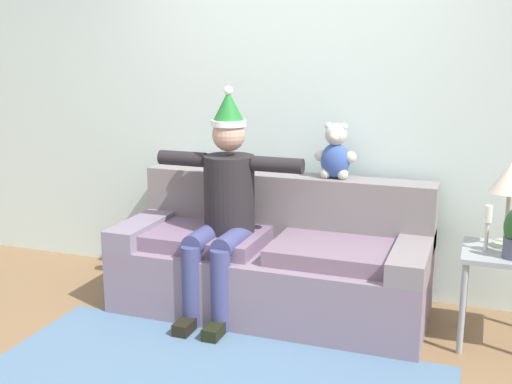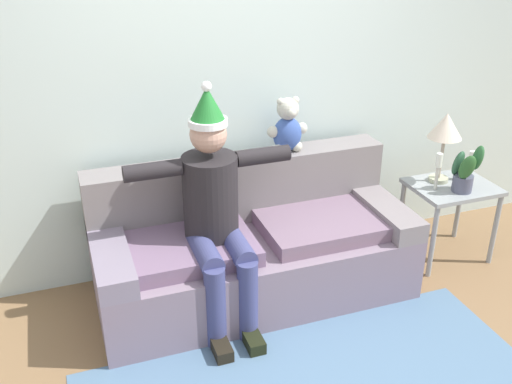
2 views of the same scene
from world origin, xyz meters
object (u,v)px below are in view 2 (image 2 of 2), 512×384
at_px(side_table, 451,196).
at_px(potted_plant, 465,171).
at_px(teddy_bear, 288,127).
at_px(person_seated, 215,207).
at_px(candle_short, 471,162).
at_px(couch, 252,246).
at_px(candle_tall, 438,166).
at_px(table_lamp, 446,129).

distance_m(side_table, potted_plant, 0.26).
bearing_deg(side_table, teddy_bear, 164.10).
xyz_separation_m(person_seated, candle_short, (1.97, 0.14, -0.03)).
bearing_deg(person_seated, candle_short, 3.98).
bearing_deg(couch, candle_tall, -3.96).
xyz_separation_m(couch, potted_plant, (1.51, -0.18, 0.40)).
bearing_deg(couch, candle_short, -1.14).
distance_m(couch, teddy_bear, 0.84).
bearing_deg(candle_tall, person_seated, -177.30).
distance_m(potted_plant, candle_short, 0.22).
relative_size(potted_plant, candle_short, 1.55).
bearing_deg(person_seated, couch, 30.35).
bearing_deg(teddy_bear, side_table, -15.90).
bearing_deg(person_seated, side_table, 3.08).
height_order(person_seated, potted_plant, person_seated).
xyz_separation_m(couch, candle_short, (1.68, -0.03, 0.39)).
distance_m(couch, candle_tall, 1.42).
xyz_separation_m(couch, person_seated, (-0.29, -0.17, 0.43)).
bearing_deg(side_table, couch, 177.23).
bearing_deg(candle_short, potted_plant, -138.37).
distance_m(potted_plant, candle_tall, 0.19).
xyz_separation_m(couch, teddy_bear, (0.35, 0.26, 0.72)).
bearing_deg(candle_tall, potted_plant, -28.25).
height_order(person_seated, candle_tall, person_seated).
relative_size(table_lamp, candle_short, 2.30).
height_order(person_seated, side_table, person_seated).
relative_size(couch, side_table, 3.51).
relative_size(person_seated, candle_tall, 5.53).
height_order(teddy_bear, potted_plant, teddy_bear).
xyz_separation_m(person_seated, side_table, (1.80, 0.10, -0.27)).
height_order(person_seated, table_lamp, person_seated).
height_order(table_lamp, potted_plant, table_lamp).
bearing_deg(teddy_bear, candle_tall, -19.40).
height_order(candle_tall, candle_short, candle_tall).
distance_m(couch, person_seated, 0.54).
height_order(couch, side_table, couch).
relative_size(table_lamp, candle_tall, 1.89).
relative_size(side_table, potted_plant, 1.71).
bearing_deg(candle_tall, candle_short, 10.27).
relative_size(person_seated, side_table, 2.56).
distance_m(teddy_bear, candle_short, 1.40).
relative_size(couch, person_seated, 1.37).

